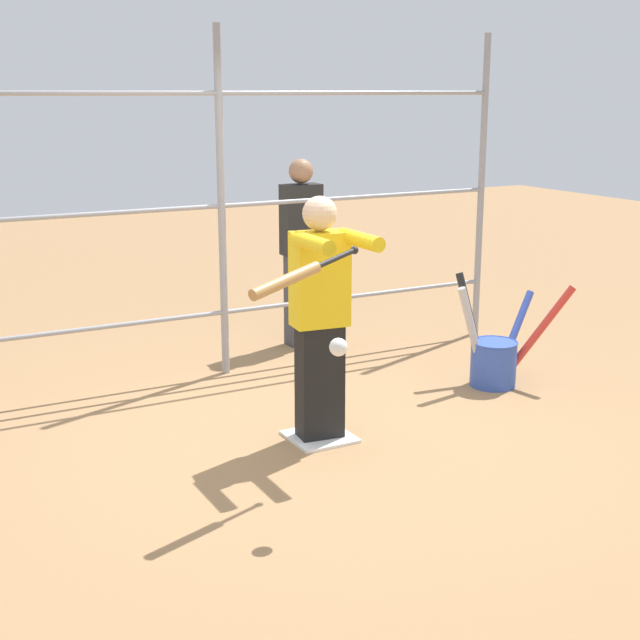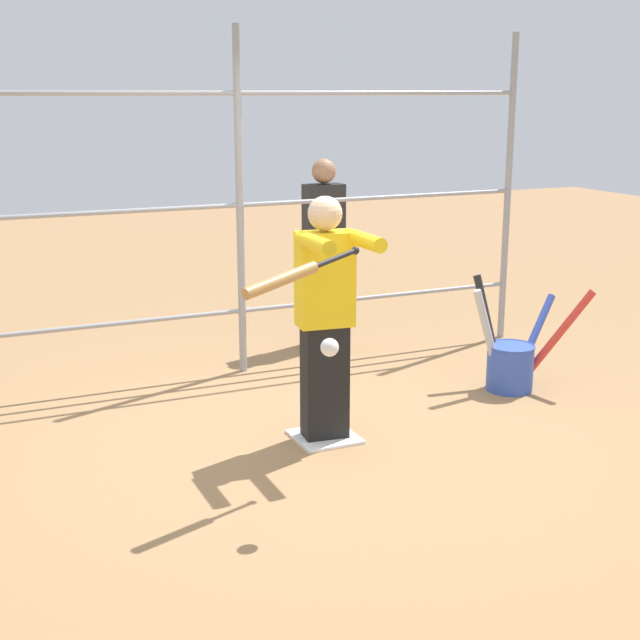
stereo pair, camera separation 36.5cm
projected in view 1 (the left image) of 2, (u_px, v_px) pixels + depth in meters
The scene contains 8 objects.
ground_plane at pixel (320, 438), 5.84m from camera, with size 24.00×24.00×0.00m, color #9E754C.
home_plate at pixel (320, 437), 5.84m from camera, with size 0.40×0.40×0.02m.
fence_backstop at pixel (222, 206), 6.87m from camera, with size 5.10×0.06×2.70m.
batter at pixel (321, 312), 5.61m from camera, with size 0.41×0.56×1.59m.
baseball_bat_swinging at pixel (295, 277), 4.80m from camera, with size 0.82×0.35×0.18m.
softball_in_flight at pixel (338, 347), 4.58m from camera, with size 0.10×0.10×0.10m.
bat_bucket at pixel (495, 357), 6.85m from camera, with size 0.91×0.61×0.86m.
bystander_behind_fence at pixel (301, 250), 7.81m from camera, with size 0.34×0.21×1.65m.
Camera 1 is at (2.59, 4.81, 2.21)m, focal length 50.00 mm.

